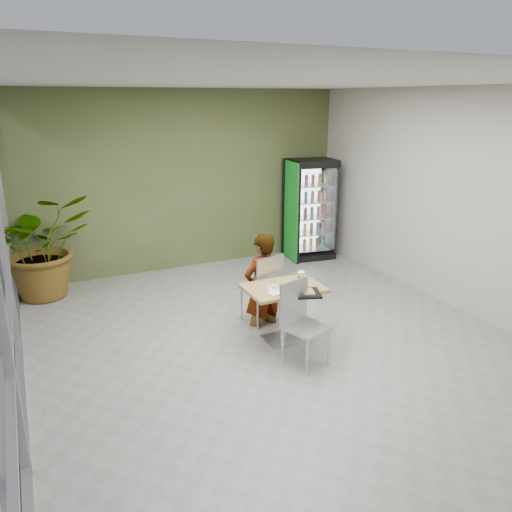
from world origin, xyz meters
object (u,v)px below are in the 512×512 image
(dining_table, at_px, (283,302))
(beverage_fridge, at_px, (311,209))
(soda_cup, at_px, (301,278))
(cafeteria_tray, at_px, (300,293))
(chair_near, at_px, (300,316))
(chair_far, at_px, (265,284))
(potted_plant, at_px, (42,246))
(seated_woman, at_px, (262,289))

(dining_table, bearing_deg, beverage_fridge, 53.13)
(soda_cup, distance_m, cafeteria_tray, 0.36)
(dining_table, height_order, chair_near, chair_near)
(dining_table, bearing_deg, soda_cup, -3.62)
(chair_far, xyz_separation_m, soda_cup, (0.22, -0.57, 0.24))
(dining_table, distance_m, beverage_fridge, 3.72)
(cafeteria_tray, height_order, potted_plant, potted_plant)
(chair_near, bearing_deg, beverage_fridge, 40.19)
(beverage_fridge, relative_size, potted_plant, 1.17)
(chair_far, xyz_separation_m, seated_woman, (-0.02, 0.05, -0.09))
(beverage_fridge, bearing_deg, soda_cup, -116.13)
(dining_table, height_order, potted_plant, potted_plant)
(soda_cup, distance_m, beverage_fridge, 3.57)
(soda_cup, bearing_deg, potted_plant, 133.50)
(dining_table, xyz_separation_m, chair_near, (-0.09, -0.56, 0.05))
(chair_far, relative_size, potted_plant, 0.62)
(dining_table, xyz_separation_m, potted_plant, (-2.64, 3.02, 0.29))
(dining_table, distance_m, potted_plant, 4.02)
(chair_near, relative_size, soda_cup, 5.99)
(cafeteria_tray, distance_m, beverage_fridge, 3.93)
(soda_cup, height_order, cafeteria_tray, soda_cup)
(chair_far, distance_m, soda_cup, 0.66)
(chair_far, bearing_deg, cafeteria_tray, 81.62)
(cafeteria_tray, relative_size, potted_plant, 0.29)
(chair_near, bearing_deg, soda_cup, 42.25)
(soda_cup, bearing_deg, chair_near, -121.19)
(chair_near, height_order, soda_cup, chair_near)
(chair_far, bearing_deg, dining_table, 77.22)
(cafeteria_tray, bearing_deg, chair_near, -120.87)
(soda_cup, height_order, beverage_fridge, beverage_fridge)
(beverage_fridge, xyz_separation_m, potted_plant, (-4.86, 0.06, -0.14))
(soda_cup, relative_size, beverage_fridge, 0.09)
(chair_far, bearing_deg, potted_plant, -53.57)
(chair_near, height_order, seated_woman, seated_woman)
(chair_far, height_order, chair_near, chair_far)
(dining_table, height_order, seated_woman, seated_woman)
(seated_woman, xyz_separation_m, potted_plant, (-2.64, 2.41, 0.32))
(chair_far, bearing_deg, seated_woman, -80.76)
(chair_near, xyz_separation_m, seated_woman, (0.09, 1.17, -0.09))
(chair_far, height_order, potted_plant, potted_plant)
(cafeteria_tray, bearing_deg, seated_woman, 93.47)
(seated_woman, bearing_deg, potted_plant, -53.14)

